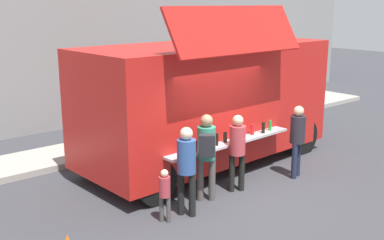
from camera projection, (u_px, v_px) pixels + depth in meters
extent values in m
plane|color=#38383D|center=(236.00, 193.00, 9.86)|extent=(60.00, 60.00, 0.00)
cube|color=#9E998E|center=(6.00, 168.00, 11.12)|extent=(28.00, 1.60, 0.15)
cube|color=red|center=(207.00, 99.00, 11.31)|extent=(6.38, 2.72, 2.63)
cube|color=red|center=(237.00, 30.00, 9.40)|extent=(3.48, 0.71, 0.94)
cube|color=black|center=(224.00, 97.00, 9.97)|extent=(3.29, 0.22, 1.18)
cube|color=#B7B7BC|center=(231.00, 142.00, 10.05)|extent=(3.47, 0.47, 0.05)
cylinder|color=green|center=(185.00, 149.00, 9.17)|extent=(0.06, 0.06, 0.21)
cylinder|color=red|center=(195.00, 146.00, 9.36)|extent=(0.07, 0.07, 0.22)
cylinder|color=silver|center=(206.00, 144.00, 9.51)|extent=(0.07, 0.07, 0.19)
cylinder|color=black|center=(217.00, 139.00, 9.71)|extent=(0.06, 0.06, 0.26)
cylinder|color=black|center=(225.00, 137.00, 9.94)|extent=(0.08, 0.08, 0.23)
cylinder|color=orange|center=(237.00, 135.00, 10.10)|extent=(0.06, 0.06, 0.21)
cylinder|color=black|center=(244.00, 132.00, 10.33)|extent=(0.06, 0.06, 0.22)
cylinder|color=red|center=(252.00, 130.00, 10.52)|extent=(0.08, 0.08, 0.24)
cylinder|color=black|center=(263.00, 128.00, 10.65)|extent=(0.08, 0.08, 0.25)
cylinder|color=green|center=(270.00, 125.00, 10.87)|extent=(0.07, 0.07, 0.24)
cube|color=black|center=(287.00, 68.00, 13.21)|extent=(0.16, 2.12, 1.16)
cylinder|color=black|center=(240.00, 121.00, 13.97)|extent=(0.90, 0.28, 0.90)
cylinder|color=black|center=(303.00, 136.00, 12.39)|extent=(0.90, 0.28, 0.90)
cylinder|color=black|center=(96.00, 156.00, 10.79)|extent=(0.90, 0.28, 0.90)
cylinder|color=black|center=(155.00, 182.00, 9.21)|extent=(0.90, 0.28, 0.90)
cylinder|color=#2C5C36|center=(250.00, 106.00, 15.77)|extent=(0.60, 0.60, 1.04)
cylinder|color=black|center=(232.00, 173.00, 9.85)|extent=(0.13, 0.13, 0.81)
cylinder|color=black|center=(242.00, 172.00, 9.90)|extent=(0.13, 0.13, 0.81)
cylinder|color=#B23940|center=(237.00, 140.00, 9.70)|extent=(0.33, 0.33, 0.61)
sphere|color=#CFAB89|center=(238.00, 120.00, 9.60)|extent=(0.23, 0.23, 0.23)
cylinder|color=#4E4945|center=(200.00, 180.00, 9.39)|extent=(0.14, 0.14, 0.87)
cylinder|color=#4E4945|center=(212.00, 180.00, 9.40)|extent=(0.14, 0.14, 0.87)
cylinder|color=#2F7F65|center=(206.00, 143.00, 9.21)|extent=(0.36, 0.36, 0.66)
sphere|color=#977453|center=(207.00, 121.00, 9.10)|extent=(0.24, 0.24, 0.24)
cube|color=#232226|center=(207.00, 146.00, 8.94)|extent=(0.35, 0.34, 0.42)
cylinder|color=black|center=(181.00, 193.00, 8.76)|extent=(0.13, 0.13, 0.83)
cylinder|color=black|center=(192.00, 195.00, 8.69)|extent=(0.13, 0.13, 0.83)
cylinder|color=#2F508F|center=(186.00, 156.00, 8.55)|extent=(0.35, 0.35, 0.63)
sphere|color=beige|center=(186.00, 134.00, 8.44)|extent=(0.23, 0.23, 0.23)
cylinder|color=#1E243A|center=(294.00, 161.00, 10.58)|extent=(0.13, 0.13, 0.81)
cylinder|color=#1E243A|center=(298.00, 159.00, 10.76)|extent=(0.13, 0.13, 0.81)
cylinder|color=#252229|center=(298.00, 129.00, 10.50)|extent=(0.34, 0.34, 0.61)
sphere|color=#E0AE89|center=(299.00, 111.00, 10.39)|extent=(0.23, 0.23, 0.23)
cylinder|color=#494543|center=(162.00, 209.00, 8.51)|extent=(0.08, 0.08, 0.49)
cylinder|color=#494543|center=(168.00, 210.00, 8.48)|extent=(0.08, 0.08, 0.49)
cylinder|color=#AE353F|center=(165.00, 187.00, 8.39)|extent=(0.20, 0.20, 0.37)
sphere|color=beige|center=(164.00, 173.00, 8.33)|extent=(0.14, 0.14, 0.14)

